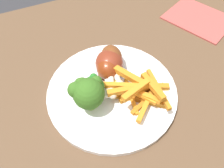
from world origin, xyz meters
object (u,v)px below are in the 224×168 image
broccoli_floret_front (87,92)px  chicken_drumstick_far (108,68)px  chicken_drumstick_extra (109,65)px  dinner_plate (112,91)px  broccoli_floret_middle (93,88)px  dining_table (105,130)px  chicken_drumstick_near (112,60)px  carrot_fries_pile (140,91)px

broccoli_floret_front → chicken_drumstick_far: 0.09m
chicken_drumstick_far → chicken_drumstick_extra: size_ratio=0.89×
chicken_drumstick_far → dinner_plate: bearing=-103.0°
chicken_drumstick_extra → broccoli_floret_middle: bearing=-138.3°
dinner_plate → chicken_drumstick_far: size_ratio=2.47×
dining_table → chicken_drumstick_extra: bearing=57.9°
broccoli_floret_middle → chicken_drumstick_near: broccoli_floret_middle is taller
chicken_drumstick_near → chicken_drumstick_far: size_ratio=1.06×
broccoli_floret_front → carrot_fries_pile: 0.11m
broccoli_floret_front → chicken_drumstick_near: size_ratio=0.64×
dining_table → chicken_drumstick_near: (0.06, 0.09, 0.13)m
broccoli_floret_middle → chicken_drumstick_far: broccoli_floret_middle is taller
dinner_plate → carrot_fries_pile: size_ratio=1.95×
dining_table → chicken_drumstick_extra: 0.16m
broccoli_floret_front → chicken_drumstick_extra: broccoli_floret_front is taller
chicken_drumstick_near → chicken_drumstick_extra: chicken_drumstick_extra is taller
dinner_plate → broccoli_floret_front: 0.08m
dinner_plate → dining_table: bearing=-136.2°
broccoli_floret_front → carrot_fries_pile: (0.10, -0.02, -0.03)m
dinner_plate → chicken_drumstick_far: (0.01, 0.04, 0.03)m
dinner_plate → broccoli_floret_front: size_ratio=3.64×
broccoli_floret_front → chicken_drumstick_near: bearing=40.5°
dining_table → carrot_fries_pile: (0.08, -0.01, 0.12)m
dinner_plate → broccoli_floret_middle: bearing=-173.4°
dinner_plate → chicken_drumstick_far: 0.05m
dining_table → broccoli_floret_front: broccoli_floret_front is taller
chicken_drumstick_near → broccoli_floret_middle: bearing=-137.7°
dining_table → broccoli_floret_middle: broccoli_floret_middle is taller
broccoli_floret_middle → chicken_drumstick_extra: bearing=41.7°
chicken_drumstick_near → broccoli_floret_front: bearing=-139.5°
chicken_drumstick_near → chicken_drumstick_far: 0.03m
dining_table → chicken_drumstick_near: chicken_drumstick_near is taller
carrot_fries_pile → chicken_drumstick_near: 0.10m
chicken_drumstick_extra → carrot_fries_pile: bearing=-71.8°
broccoli_floret_middle → chicken_drumstick_extra: (0.06, 0.05, -0.01)m
dining_table → dinner_plate: size_ratio=4.41×
carrot_fries_pile → dinner_plate: bearing=137.9°
chicken_drumstick_near → chicken_drumstick_far: (-0.02, -0.02, -0.00)m
dinner_plate → broccoli_floret_middle: size_ratio=4.44×
carrot_fries_pile → chicken_drumstick_near: bearing=99.4°
carrot_fries_pile → chicken_drumstick_extra: bearing=108.2°
chicken_drumstick_near → chicken_drumstick_extra: size_ratio=0.94×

